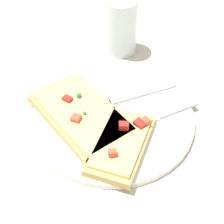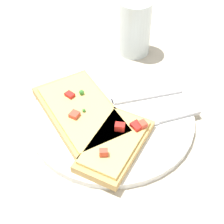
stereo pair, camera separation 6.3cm
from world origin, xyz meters
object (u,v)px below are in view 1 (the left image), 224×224
object	(u,v)px
pizza_slice_corner	(121,144)
drinking_glass	(121,26)
plate	(112,118)
knife	(153,117)
pizza_slice_main	(82,115)
fork	(117,101)

from	to	relation	value
pizza_slice_corner	drinking_glass	size ratio (longest dim) A/B	1.38
plate	drinking_glass	bearing A→B (deg)	-54.70
plate	knife	size ratio (longest dim) A/B	1.44
plate	pizza_slice_main	size ratio (longest dim) A/B	1.34
drinking_glass	pizza_slice_corner	bearing A→B (deg)	129.54
knife	pizza_slice_main	world-z (taller)	pizza_slice_main
pizza_slice_corner	drinking_glass	world-z (taller)	drinking_glass
fork	drinking_glass	xyz separation A→B (m)	(0.11, -0.15, 0.05)
plate	fork	size ratio (longest dim) A/B	1.44
knife	pizza_slice_main	bearing A→B (deg)	-25.44
fork	pizza_slice_main	distance (m)	0.08
plate	drinking_glass	size ratio (longest dim) A/B	2.43
pizza_slice_corner	drinking_glass	distance (m)	0.30
pizza_slice_main	drinking_glass	distance (m)	0.24
pizza_slice_main	drinking_glass	xyz separation A→B (m)	(0.09, -0.22, 0.04)
pizza_slice_main	plate	bearing A→B (deg)	60.97
fork	knife	xyz separation A→B (m)	(-0.08, -0.01, 0.00)
knife	pizza_slice_corner	world-z (taller)	pizza_slice_corner
plate	drinking_glass	distance (m)	0.23
knife	fork	bearing A→B (deg)	-60.39
plate	pizza_slice_corner	world-z (taller)	pizza_slice_corner
fork	knife	distance (m)	0.08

